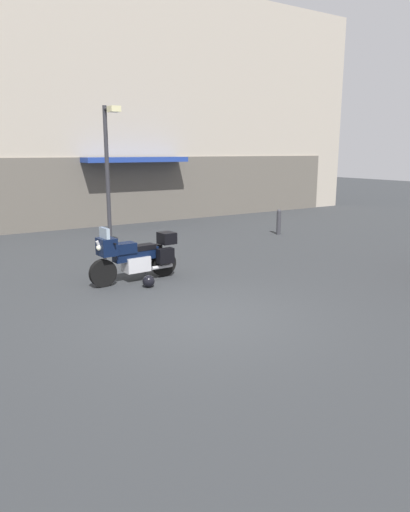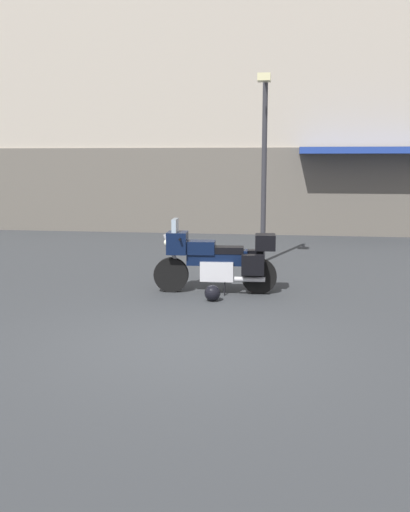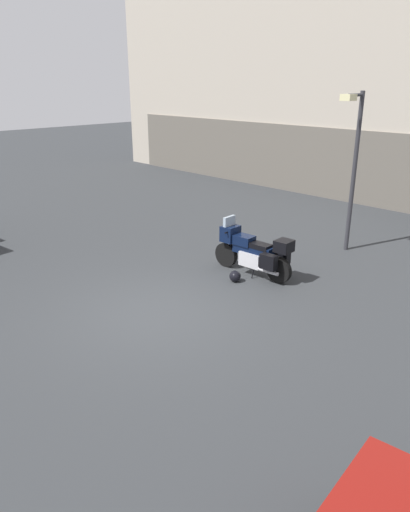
{
  "view_description": "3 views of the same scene",
  "coord_description": "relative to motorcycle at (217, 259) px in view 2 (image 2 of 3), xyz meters",
  "views": [
    {
      "loc": [
        -4.51,
        -7.01,
        3.04
      ],
      "look_at": [
        0.48,
        0.73,
        0.99
      ],
      "focal_mm": 33.14,
      "sensor_mm": 36.0,
      "label": 1
    },
    {
      "loc": [
        1.29,
        -7.27,
        2.42
      ],
      "look_at": [
        0.09,
        1.08,
        1.01
      ],
      "focal_mm": 40.59,
      "sensor_mm": 36.0,
      "label": 2
    },
    {
      "loc": [
        7.0,
        -5.54,
        4.57
      ],
      "look_at": [
        0.17,
        1.24,
        1.0
      ],
      "focal_mm": 33.35,
      "sensor_mm": 36.0,
      "label": 3
    }
  ],
  "objects": [
    {
      "name": "motorcycle",
      "position": [
        0.0,
        0.0,
        0.0
      ],
      "size": [
        2.26,
        0.78,
        1.36
      ],
      "rotation": [
        0.0,
        0.0,
        3.2
      ],
      "color": "black",
      "rests_on": "ground"
    },
    {
      "name": "helmet",
      "position": [
        -0.01,
        -0.65,
        -0.48
      ],
      "size": [
        0.28,
        0.28,
        0.28
      ],
      "primitive_type": "sphere",
      "color": "black",
      "rests_on": "ground"
    },
    {
      "name": "building_facade_rear",
      "position": [
        -0.03,
        9.74,
        4.28
      ],
      "size": [
        32.75,
        3.4,
        9.9
      ],
      "color": "#A89E8E",
      "rests_on": "ground"
    },
    {
      "name": "ground_plane",
      "position": [
        -0.03,
        -3.06,
        -0.62
      ],
      "size": [
        80.0,
        80.0,
        0.0
      ],
      "primitive_type": "plane",
      "color": "#2D3033"
    },
    {
      "name": "streetlamp_curbside",
      "position": [
        0.68,
        3.2,
        2.04
      ],
      "size": [
        0.28,
        0.94,
        4.32
      ],
      "color": "#2D2D33",
      "rests_on": "ground"
    }
  ]
}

